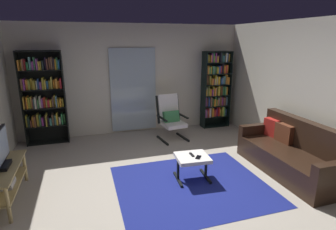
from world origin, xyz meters
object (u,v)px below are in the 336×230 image
at_px(tv_stand, 4,179).
at_px(ottoman, 192,160).
at_px(tv_remote, 192,155).
at_px(wall_clock, 54,58).
at_px(bookshelf_near_sofa, 215,88).
at_px(lounge_armchair, 171,116).
at_px(bookshelf_near_tv, 43,95).
at_px(leather_sofa, 292,154).
at_px(cell_phone, 198,157).

distance_m(tv_stand, ottoman, 2.78).
distance_m(tv_stand, tv_remote, 2.78).
height_order(ottoman, wall_clock, wall_clock).
relative_size(bookshelf_near_sofa, wall_clock, 6.74).
distance_m(lounge_armchair, ottoman, 1.99).
relative_size(bookshelf_near_tv, ottoman, 3.64).
height_order(tv_stand, ottoman, tv_stand).
bearing_deg(bookshelf_near_tv, leather_sofa, -33.58).
distance_m(tv_stand, wall_clock, 2.98).
bearing_deg(bookshelf_near_tv, tv_remote, -45.74).
bearing_deg(cell_phone, tv_stand, -148.09).
bearing_deg(bookshelf_near_tv, bookshelf_near_sofa, -0.34).
bearing_deg(wall_clock, tv_stand, -103.99).
distance_m(tv_remote, wall_clock, 3.71).
bearing_deg(tv_remote, cell_phone, -60.39).
xyz_separation_m(tv_stand, leather_sofa, (4.53, -0.45, -0.02)).
distance_m(ottoman, wall_clock, 3.76).
bearing_deg(wall_clock, bookshelf_near_tv, -150.90).
xyz_separation_m(bookshelf_near_sofa, ottoman, (-1.66, -2.51, -0.69)).
relative_size(leather_sofa, ottoman, 3.57).
relative_size(tv_stand, bookshelf_near_sofa, 0.63).
distance_m(ottoman, cell_phone, 0.13).
relative_size(bookshelf_near_tv, tv_remote, 14.02).
distance_m(bookshelf_near_sofa, ottoman, 3.09).
xyz_separation_m(bookshelf_near_sofa, tv_remote, (-1.66, -2.48, -0.61)).
height_order(bookshelf_near_tv, leather_sofa, bookshelf_near_tv).
height_order(leather_sofa, ottoman, leather_sofa).
bearing_deg(lounge_armchair, tv_remote, -97.85).
bearing_deg(cell_phone, lounge_armchair, 122.07).
relative_size(tv_remote, wall_clock, 0.50).
height_order(bookshelf_near_tv, lounge_armchair, bookshelf_near_tv).
relative_size(bookshelf_near_sofa, cell_phone, 13.95).
height_order(tv_stand, wall_clock, wall_clock).
height_order(bookshelf_near_tv, cell_phone, bookshelf_near_tv).
relative_size(leather_sofa, tv_remote, 13.75).
xyz_separation_m(leather_sofa, cell_phone, (-1.69, 0.17, 0.10)).
distance_m(bookshelf_near_sofa, wall_clock, 3.90).
bearing_deg(leather_sofa, bookshelf_near_sofa, 92.11).
distance_m(bookshelf_near_tv, cell_phone, 3.68).
xyz_separation_m(bookshelf_near_sofa, lounge_armchair, (-1.39, -0.55, -0.50)).
bearing_deg(bookshelf_near_tv, tv_stand, -98.17).
xyz_separation_m(ottoman, cell_phone, (0.07, -0.08, 0.08)).
bearing_deg(ottoman, leather_sofa, -8.09).
distance_m(leather_sofa, tv_remote, 1.78).
xyz_separation_m(tv_stand, tv_remote, (2.77, -0.17, 0.08)).
distance_m(tv_stand, bookshelf_near_sofa, 5.04).
bearing_deg(bookshelf_near_sofa, tv_remote, -123.78).
relative_size(lounge_armchair, cell_phone, 7.30).
bearing_deg(lounge_armchair, tv_stand, -149.89).
bearing_deg(ottoman, tv_stand, 175.85).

